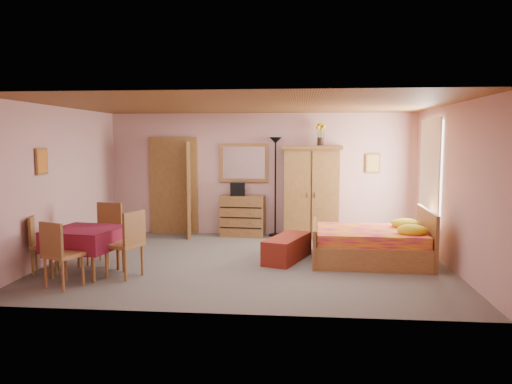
# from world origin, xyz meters

# --- Properties ---
(floor) EXTENTS (6.50, 6.50, 0.00)m
(floor) POSITION_xyz_m (0.00, 0.00, 0.00)
(floor) COLOR slate
(floor) RESTS_ON ground
(ceiling) EXTENTS (6.50, 6.50, 0.00)m
(ceiling) POSITION_xyz_m (0.00, 0.00, 2.60)
(ceiling) COLOR brown
(ceiling) RESTS_ON wall_back
(wall_back) EXTENTS (6.50, 0.10, 2.60)m
(wall_back) POSITION_xyz_m (0.00, 2.50, 1.30)
(wall_back) COLOR #CB9793
(wall_back) RESTS_ON floor
(wall_front) EXTENTS (6.50, 0.10, 2.60)m
(wall_front) POSITION_xyz_m (0.00, -2.50, 1.30)
(wall_front) COLOR #CB9793
(wall_front) RESTS_ON floor
(wall_left) EXTENTS (0.10, 5.00, 2.60)m
(wall_left) POSITION_xyz_m (-3.25, 0.00, 1.30)
(wall_left) COLOR #CB9793
(wall_left) RESTS_ON floor
(wall_right) EXTENTS (0.10, 5.00, 2.60)m
(wall_right) POSITION_xyz_m (3.25, 0.00, 1.30)
(wall_right) COLOR #CB9793
(wall_right) RESTS_ON floor
(doorway) EXTENTS (1.06, 0.12, 2.15)m
(doorway) POSITION_xyz_m (-1.90, 2.47, 1.02)
(doorway) COLOR #9E6B35
(doorway) RESTS_ON floor
(window) EXTENTS (0.08, 1.40, 1.95)m
(window) POSITION_xyz_m (3.21, 1.20, 1.45)
(window) COLOR white
(window) RESTS_ON wall_right
(picture_left) EXTENTS (0.04, 0.32, 0.42)m
(picture_left) POSITION_xyz_m (-3.22, -0.60, 1.70)
(picture_left) COLOR orange
(picture_left) RESTS_ON wall_left
(picture_back) EXTENTS (0.30, 0.04, 0.40)m
(picture_back) POSITION_xyz_m (2.35, 2.47, 1.55)
(picture_back) COLOR #D8BF59
(picture_back) RESTS_ON wall_back
(chest_of_drawers) EXTENTS (0.95, 0.52, 0.86)m
(chest_of_drawers) POSITION_xyz_m (-0.37, 2.26, 0.43)
(chest_of_drawers) COLOR brown
(chest_of_drawers) RESTS_ON floor
(wall_mirror) EXTENTS (1.05, 0.06, 0.83)m
(wall_mirror) POSITION_xyz_m (-0.37, 2.47, 1.55)
(wall_mirror) COLOR white
(wall_mirror) RESTS_ON wall_back
(stereo) EXTENTS (0.32, 0.25, 0.28)m
(stereo) POSITION_xyz_m (-0.47, 2.26, 1.01)
(stereo) COLOR black
(stereo) RESTS_ON chest_of_drawers
(floor_lamp) EXTENTS (0.32, 0.32, 2.09)m
(floor_lamp) POSITION_xyz_m (0.32, 2.34, 1.05)
(floor_lamp) COLOR black
(floor_lamp) RESTS_ON floor
(wardrobe) EXTENTS (1.23, 0.64, 1.92)m
(wardrobe) POSITION_xyz_m (1.07, 2.21, 0.96)
(wardrobe) COLOR olive
(wardrobe) RESTS_ON floor
(sunflower_vase) EXTENTS (0.20, 0.20, 0.46)m
(sunflower_vase) POSITION_xyz_m (1.25, 2.27, 2.15)
(sunflower_vase) COLOR yellow
(sunflower_vase) RESTS_ON wardrobe
(bed) EXTENTS (1.98, 1.58, 0.89)m
(bed) POSITION_xyz_m (2.02, 0.25, 0.45)
(bed) COLOR #BF1258
(bed) RESTS_ON floor
(bench) EXTENTS (0.84, 1.30, 0.41)m
(bench) POSITION_xyz_m (0.64, 0.21, 0.20)
(bench) COLOR maroon
(bench) RESTS_ON floor
(dining_table) EXTENTS (1.10, 1.10, 0.71)m
(dining_table) POSITION_xyz_m (-2.38, -0.98, 0.35)
(dining_table) COLOR maroon
(dining_table) RESTS_ON floor
(chair_south) EXTENTS (0.56, 0.56, 0.93)m
(chair_south) POSITION_xyz_m (-2.39, -1.64, 0.47)
(chair_south) COLOR #A86838
(chair_south) RESTS_ON floor
(chair_north) EXTENTS (0.52, 0.52, 0.99)m
(chair_north) POSITION_xyz_m (-2.36, -0.33, 0.50)
(chair_north) COLOR #A16636
(chair_north) RESTS_ON floor
(chair_west) EXTENTS (0.52, 0.52, 0.88)m
(chair_west) POSITION_xyz_m (-3.03, -0.94, 0.44)
(chair_west) COLOR #AC7E3A
(chair_west) RESTS_ON floor
(chair_east) EXTENTS (0.59, 0.59, 1.00)m
(chair_east) POSITION_xyz_m (-1.75, -1.05, 0.50)
(chair_east) COLOR #9D6735
(chair_east) RESTS_ON floor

